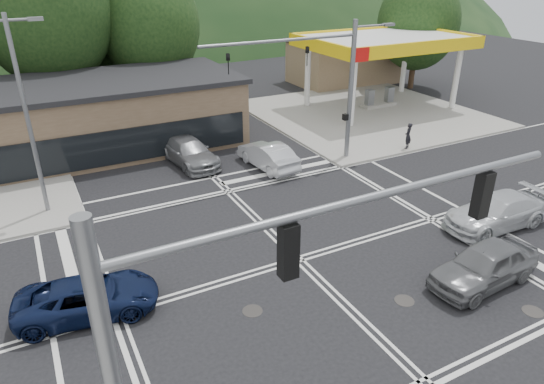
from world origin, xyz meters
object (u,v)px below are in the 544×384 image
car_blue_west (88,297)px  car_northbound (189,152)px  car_silver_east (496,211)px  pedestrian (408,136)px  car_queue_a (268,155)px  car_queue_b (185,115)px  car_grey_center (484,265)px

car_blue_west → car_northbound: car_northbound is taller
car_northbound → car_silver_east: bearing=-61.0°
car_silver_east → pedestrian: (3.14, 9.26, 0.22)m
car_blue_west → car_silver_east: 17.30m
car_queue_a → car_northbound: (-3.82, 2.66, -0.00)m
pedestrian → car_queue_b: bearing=-83.0°
car_silver_east → car_queue_a: 12.35m
car_blue_west → car_grey_center: bearing=-101.1°
car_queue_b → car_northbound: (-2.28, -7.49, 0.07)m
car_grey_center → car_northbound: size_ratio=0.90×
car_silver_east → car_queue_b: 22.28m
car_queue_a → car_silver_east: bearing=112.6°
car_blue_west → car_silver_east: size_ratio=0.92×
car_queue_a → car_queue_b: size_ratio=1.15×
car_grey_center → car_queue_a: 13.73m
car_grey_center → car_queue_b: bearing=-175.6°
car_northbound → car_grey_center: bearing=-77.2°
pedestrian → car_northbound: bearing=-53.3°
car_northbound → pedestrian: (12.86, -4.26, 0.22)m
car_blue_west → car_queue_b: size_ratio=1.19×
car_blue_west → pedestrian: (20.29, 7.00, 0.31)m
car_grey_center → car_northbound: (-5.75, 16.26, -0.04)m
car_grey_center → car_queue_a: bearing=-175.8°
car_grey_center → car_queue_a: (-1.93, 13.59, -0.04)m
car_grey_center → pedestrian: 13.95m
car_blue_west → car_queue_a: size_ratio=1.04×
car_queue_a → car_northbound: bearing=-40.8°
car_blue_west → car_northbound: bearing=-23.8°
car_silver_east → car_grey_center: bearing=-52.4°
car_grey_center → car_silver_east: 4.83m
car_queue_b → car_northbound: bearing=81.1°
car_blue_west → car_queue_a: (11.25, 8.59, 0.09)m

